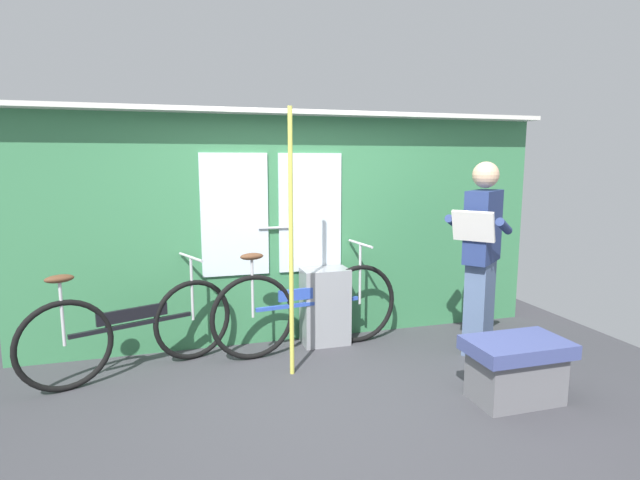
# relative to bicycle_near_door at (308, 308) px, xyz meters

# --- Properties ---
(ground_plane) EXTENTS (5.97, 4.34, 0.04)m
(ground_plane) POSITION_rel_bicycle_near_door_xyz_m (-0.04, -1.02, -0.42)
(ground_plane) COLOR #38383D
(train_door_wall) EXTENTS (4.97, 0.28, 2.14)m
(train_door_wall) POSITION_rel_bicycle_near_door_xyz_m (-0.05, 0.34, 0.73)
(train_door_wall) COLOR #387A4C
(train_door_wall) RESTS_ON ground_plane
(bicycle_near_door) EXTENTS (1.77, 0.44, 0.96)m
(bicycle_near_door) POSITION_rel_bicycle_near_door_xyz_m (0.00, 0.00, 0.00)
(bicycle_near_door) COLOR black
(bicycle_near_door) RESTS_ON ground_plane
(bicycle_leaning_behind) EXTENTS (1.60, 0.73, 0.91)m
(bicycle_leaning_behind) POSITION_rel_bicycle_near_door_xyz_m (-1.47, -0.10, -0.02)
(bicycle_leaning_behind) COLOR black
(bicycle_leaning_behind) RESTS_ON ground_plane
(passenger_reading_newspaper) EXTENTS (0.62, 0.60, 1.69)m
(passenger_reading_newspaper) POSITION_rel_bicycle_near_door_xyz_m (1.44, -0.48, 0.50)
(passenger_reading_newspaper) COLOR slate
(passenger_reading_newspaper) RESTS_ON ground_plane
(trash_bin_by_wall) EXTENTS (0.43, 0.28, 0.71)m
(trash_bin_by_wall) POSITION_rel_bicycle_near_door_xyz_m (0.20, 0.13, -0.04)
(trash_bin_by_wall) COLOR gray
(trash_bin_by_wall) RESTS_ON ground_plane
(handrail_pole) EXTENTS (0.04, 0.04, 2.10)m
(handrail_pole) POSITION_rel_bicycle_near_door_xyz_m (-0.25, -0.46, 0.66)
(handrail_pole) COLOR #C6C14C
(handrail_pole) RESTS_ON ground_plane
(bench_seat_corner) EXTENTS (0.70, 0.44, 0.45)m
(bench_seat_corner) POSITION_rel_bicycle_near_door_xyz_m (1.17, -1.35, -0.15)
(bench_seat_corner) COLOR #3D477F
(bench_seat_corner) RESTS_ON ground_plane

